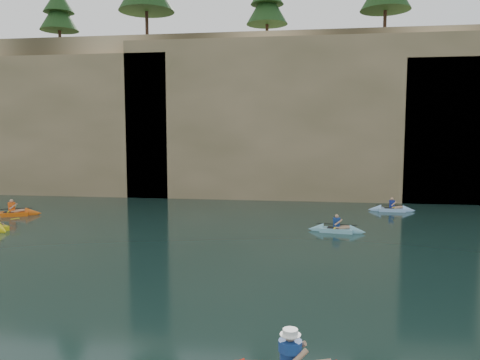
# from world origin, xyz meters

# --- Properties ---
(ground) EXTENTS (160.00, 160.00, 0.00)m
(ground) POSITION_xyz_m (0.00, 0.00, 0.00)
(ground) COLOR black
(ground) RESTS_ON ground
(cliff) EXTENTS (70.00, 16.00, 12.00)m
(cliff) POSITION_xyz_m (0.00, 30.00, 6.00)
(cliff) COLOR tan
(cliff) RESTS_ON ground
(cliff_slab_west) EXTENTS (26.00, 2.40, 10.56)m
(cliff_slab_west) POSITION_xyz_m (-20.00, 22.60, 5.28)
(cliff_slab_west) COLOR tan
(cliff_slab_west) RESTS_ON ground
(cliff_slab_center) EXTENTS (24.00, 2.40, 11.40)m
(cliff_slab_center) POSITION_xyz_m (2.00, 22.60, 5.70)
(cliff_slab_center) COLOR tan
(cliff_slab_center) RESTS_ON ground
(sea_cave_west) EXTENTS (4.50, 1.00, 4.00)m
(sea_cave_west) POSITION_xyz_m (-18.00, 21.95, 2.00)
(sea_cave_west) COLOR black
(sea_cave_west) RESTS_ON ground
(sea_cave_center) EXTENTS (3.50, 1.00, 3.20)m
(sea_cave_center) POSITION_xyz_m (-4.00, 21.95, 1.60)
(sea_cave_center) COLOR black
(sea_cave_center) RESTS_ON ground
(sea_cave_east) EXTENTS (5.00, 1.00, 4.50)m
(sea_cave_east) POSITION_xyz_m (10.00, 21.95, 2.25)
(sea_cave_east) COLOR black
(sea_cave_east) RESTS_ON ground
(kayaker_orange) EXTENTS (3.13, 2.17, 1.18)m
(kayaker_orange) POSITION_xyz_m (-13.67, 13.56, 0.15)
(kayaker_orange) COLOR #F05E0F
(kayaker_orange) RESTS_ON ground
(kayaker_ltblue_near) EXTENTS (2.76, 2.11, 1.06)m
(kayaker_ltblue_near) POSITION_xyz_m (4.19, 11.88, 0.13)
(kayaker_ltblue_near) COLOR #80C2D7
(kayaker_ltblue_near) RESTS_ON ground
(kayaker_ltblue_mid) EXTENTS (2.74, 2.08, 1.03)m
(kayaker_ltblue_mid) POSITION_xyz_m (7.79, 18.21, 0.13)
(kayaker_ltblue_mid) COLOR #98C8FF
(kayaker_ltblue_mid) RESTS_ON ground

